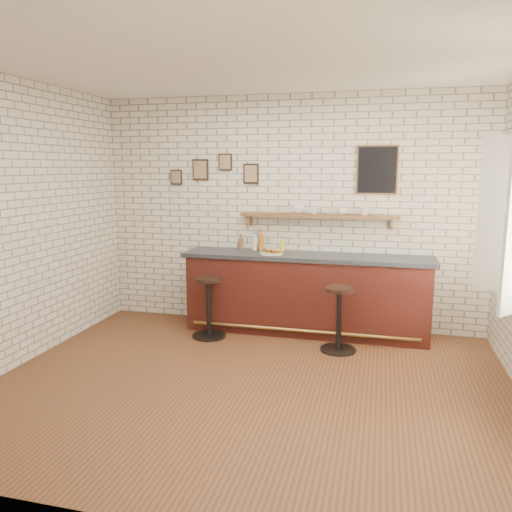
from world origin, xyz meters
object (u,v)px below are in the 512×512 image
Objects in this scene: bitters_bottle_amber at (261,242)px; bitters_bottle_white at (255,243)px; bar_counter at (306,294)px; bitters_bottle_brown at (241,243)px; bar_stool_left at (209,305)px; ciabatta_sandwich at (273,251)px; shelf_cup_c at (342,211)px; shelf_cup_a at (298,209)px; condiment_bottle_yellow at (282,245)px; shelf_cup_d at (365,211)px; shelf_cup_b at (314,211)px; sandwich_plate at (272,254)px; bar_stool_right at (339,317)px.

bitters_bottle_white is at bearing 180.00° from bitters_bottle_amber.
bitters_bottle_brown is at bearing 169.35° from bar_counter.
bar_counter is 4.11× the size of bar_stool_left.
bitters_bottle_amber is at bearing 0.00° from bitters_bottle_brown.
shelf_cup_c is at bearing 18.36° from ciabatta_sandwich.
ciabatta_sandwich is at bearing -49.77° from bitters_bottle_amber.
shelf_cup_a is at bearing 3.14° from bitters_bottle_white.
bar_counter is 0.94m from bitters_bottle_white.
shelf_cup_c is at bearing 2.34° from condiment_bottle_yellow.
shelf_cup_a reaches higher than shelf_cup_d.
bitters_bottle_white is 0.89m from shelf_cup_b.
bitters_bottle_amber is 2.49× the size of shelf_cup_d.
shelf_cup_b reaches higher than bitters_bottle_amber.
bitters_bottle_amber reaches higher than bitters_bottle_brown.
shelf_cup_a is at bearing 33.97° from bar_stool_left.
bitters_bottle_brown is at bearing 153.22° from ciabatta_sandwich.
bar_counter is at bearing 22.40° from bar_stool_left.
sandwich_plate is at bearing 118.89° from shelf_cup_c.
condiment_bottle_yellow is 1.70× the size of shelf_cup_c.
bitters_bottle_amber is at bearing 51.30° from bar_stool_left.
shelf_cup_a is at bearing 2.34° from bitters_bottle_brown.
bar_stool_left is at bearing -151.26° from ciabatta_sandwich.
sandwich_plate is 0.54m from bitters_bottle_brown.
condiment_bottle_yellow reaches higher than sandwich_plate.
bitters_bottle_amber is 0.28m from condiment_bottle_yellow.
shelf_cup_d is (1.31, 0.03, 0.43)m from bitters_bottle_amber.
sandwich_plate is at bearing -27.21° from bitters_bottle_brown.
shelf_cup_a reaches higher than ciabatta_sandwich.
shelf_cup_b is at bearing 2.59° from bitters_bottle_amber.
shelf_cup_a is (-0.14, 0.20, 1.05)m from bar_counter.
bar_stool_right is (0.88, -0.48, -0.65)m from ciabatta_sandwich.
bitters_bottle_brown is at bearing -180.00° from bitters_bottle_white.
bar_counter is at bearing 9.90° from sandwich_plate.
shelf_cup_c reaches higher than bitters_bottle_amber.
bar_stool_right is at bearing -165.14° from shelf_cup_c.
sandwich_plate is 0.37× the size of bar_stool_right.
bitters_bottle_brown is 1.48× the size of shelf_cup_a.
sandwich_plate is 0.04m from ciabatta_sandwich.
bitters_bottle_white is (-0.28, 0.24, 0.09)m from sandwich_plate.
bitters_bottle_white is 1.55m from bar_stool_right.
shelf_cup_d reaches higher than condiment_bottle_yellow.
bar_stool_left is 2.25m from shelf_cup_d.
sandwich_plate is (-0.43, -0.07, 0.51)m from bar_counter.
sandwich_plate is 1.03m from shelf_cup_c.
shelf_cup_d is at bearing 13.94° from sandwich_plate.
shelf_cup_d is at bearing -41.58° from shelf_cup_b.
condiment_bottle_yellow is at bearing 142.76° from shelf_cup_b.
shelf_cup_c is at bearing 148.31° from shelf_cup_d.
shelf_cup_b reaches higher than bitters_bottle_brown.
bar_stool_left is 1.01× the size of bar_stool_right.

